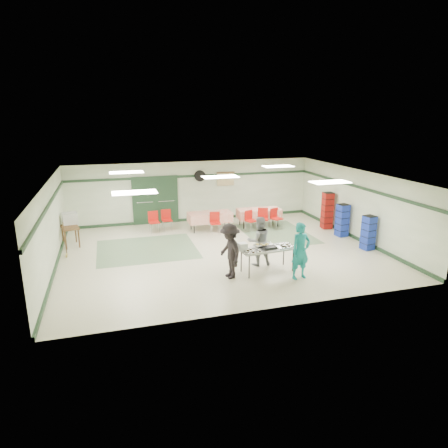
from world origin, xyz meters
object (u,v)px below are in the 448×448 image
object	(u,v)px
dining_table_b	(210,217)
chair_d	(215,221)
chair_b	(250,218)
office_printer	(70,218)
crate_stack_red	(327,211)
printer_table	(70,229)
crate_stack_blue_b	(368,233)
serving_table	(267,250)
volunteer_grey	(259,241)
volunteer_dark	(230,251)
chair_loose_b	(154,220)
chair_a	(263,217)
crate_stack_blue_a	(342,220)
dining_table_a	(259,213)
chair_loose_a	(166,218)
chair_c	(276,216)
volunteer_teal	(301,251)
broom	(65,239)

from	to	relation	value
dining_table_b	chair_d	world-z (taller)	chair_d
chair_b	office_printer	size ratio (longest dim) A/B	1.61
crate_stack_red	printer_table	bearing A→B (deg)	176.76
crate_stack_blue_b	dining_table_b	bearing A→B (deg)	140.14
serving_table	volunteer_grey	bearing A→B (deg)	88.57
volunteer_dark	chair_b	size ratio (longest dim) A/B	1.93
chair_loose_b	printer_table	world-z (taller)	chair_loose_b
dining_table_b	chair_a	distance (m)	2.23
crate_stack_blue_a	office_printer	xyz separation A→B (m)	(-10.30, 2.15, 0.30)
volunteer_dark	chair_d	xyz separation A→B (m)	(0.76, 4.51, -0.29)
serving_table	dining_table_a	world-z (taller)	dining_table_a
dining_table_a	chair_loose_a	size ratio (longest dim) A/B	2.16
chair_b	crate_stack_blue_b	bearing A→B (deg)	-69.06
chair_b	office_printer	bearing A→B (deg)	154.65
crate_stack_red	printer_table	distance (m)	10.32
dining_table_a	chair_d	xyz separation A→B (m)	(-2.13, -0.56, -0.03)
chair_b	office_printer	distance (m)	7.07
chair_d	chair_c	bearing A→B (deg)	5.93
chair_c	printer_table	size ratio (longest dim) A/B	0.88
volunteer_teal	volunteer_grey	world-z (taller)	volunteer_teal
chair_loose_b	printer_table	bearing A→B (deg)	-170.11
volunteer_dark	crate_stack_blue_a	world-z (taller)	volunteer_dark
volunteer_teal	broom	distance (m)	7.91
dining_table_b	chair_loose_b	bearing A→B (deg)	172.29
dining_table_b	office_printer	world-z (taller)	office_printer
serving_table	crate_stack_red	bearing A→B (deg)	35.58
serving_table	dining_table_b	distance (m)	4.98
volunteer_grey	chair_a	bearing A→B (deg)	-111.59
office_printer	broom	size ratio (longest dim) A/B	0.44
crate_stack_blue_b	broom	world-z (taller)	crate_stack_blue_b
chair_a	crate_stack_blue_b	world-z (taller)	crate_stack_blue_b
serving_table	chair_a	bearing A→B (deg)	64.12
volunteer_dark	chair_d	bearing A→B (deg)	163.40
dining_table_b	printer_table	size ratio (longest dim) A/B	1.83
chair_loose_a	crate_stack_blue_b	size ratio (longest dim) A/B	0.70
chair_b	crate_stack_red	xyz separation A→B (m)	(3.25, -0.60, 0.25)
dining_table_b	chair_a	xyz separation A→B (m)	(2.16, -0.57, -0.01)
chair_c	chair_loose_a	world-z (taller)	same
chair_a	crate_stack_blue_a	distance (m)	3.21
dining_table_a	chair_loose_a	xyz separation A→B (m)	(-3.95, 0.49, -0.03)
dining_table_a	broom	xyz separation A→B (m)	(-7.75, -1.75, 0.06)
chair_b	crate_stack_blue_a	size ratio (longest dim) A/B	0.66
chair_a	chair_loose_a	xyz separation A→B (m)	(-3.91, 1.05, -0.03)
crate_stack_red	serving_table	bearing A→B (deg)	-138.52
dining_table_b	broom	distance (m)	5.82
volunteer_grey	crate_stack_blue_a	world-z (taller)	volunteer_grey
volunteer_grey	chair_c	distance (m)	4.38
chair_loose_a	dining_table_b	bearing A→B (deg)	-17.89
chair_b	broom	world-z (taller)	broom
dining_table_a	broom	size ratio (longest dim) A/B	1.55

